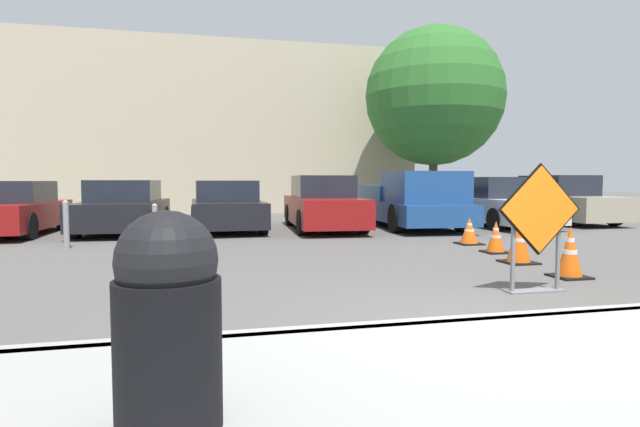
# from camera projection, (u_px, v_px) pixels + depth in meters

# --- Properties ---
(ground_plane) EXTENTS (96.00, 96.00, 0.00)m
(ground_plane) POSITION_uv_depth(u_px,v_px,m) (290.00, 229.00, 14.19)
(ground_plane) COLOR #565451
(sidewalk_strip) EXTENTS (28.19, 2.57, 0.14)m
(sidewalk_strip) POSITION_uv_depth(u_px,v_px,m) (582.00, 381.00, 3.21)
(sidewalk_strip) COLOR #999993
(sidewalk_strip) RESTS_ON ground_plane
(curb_lip) EXTENTS (28.19, 0.20, 0.14)m
(curb_lip) POSITION_uv_depth(u_px,v_px,m) (476.00, 325.00, 4.46)
(curb_lip) COLOR #999993
(curb_lip) RESTS_ON ground_plane
(road_closed_sign) EXTENTS (1.11, 0.20, 1.57)m
(road_closed_sign) POSITION_uv_depth(u_px,v_px,m) (539.00, 221.00, 6.02)
(road_closed_sign) COLOR black
(road_closed_sign) RESTS_ON ground_plane
(traffic_cone_nearest) EXTENTS (0.46, 0.46, 0.72)m
(traffic_cone_nearest) POSITION_uv_depth(u_px,v_px,m) (570.00, 253.00, 6.99)
(traffic_cone_nearest) COLOR black
(traffic_cone_nearest) RESTS_ON ground_plane
(traffic_cone_second) EXTENTS (0.52, 0.52, 0.77)m
(traffic_cone_second) POSITION_uv_depth(u_px,v_px,m) (519.00, 241.00, 8.22)
(traffic_cone_second) COLOR black
(traffic_cone_second) RESTS_ON ground_plane
(traffic_cone_third) EXTENTS (0.45, 0.45, 0.61)m
(traffic_cone_third) POSITION_uv_depth(u_px,v_px,m) (496.00, 237.00, 9.41)
(traffic_cone_third) COLOR black
(traffic_cone_third) RESTS_ON ground_plane
(traffic_cone_fourth) EXTENTS (0.50, 0.50, 0.58)m
(traffic_cone_fourth) POSITION_uv_depth(u_px,v_px,m) (469.00, 231.00, 10.69)
(traffic_cone_fourth) COLOR black
(traffic_cone_fourth) RESTS_ON ground_plane
(parked_car_nearest) EXTENTS (1.90, 4.17, 1.36)m
(parked_car_nearest) POSITION_uv_depth(u_px,v_px,m) (12.00, 210.00, 12.54)
(parked_car_nearest) COLOR maroon
(parked_car_nearest) RESTS_ON ground_plane
(parked_car_second) EXTENTS (2.07, 4.15, 1.38)m
(parked_car_second) POSITION_uv_depth(u_px,v_px,m) (124.00, 208.00, 13.13)
(parked_car_second) COLOR black
(parked_car_second) RESTS_ON ground_plane
(parked_car_third) EXTENTS (1.96, 4.08, 1.37)m
(parked_car_third) POSITION_uv_depth(u_px,v_px,m) (226.00, 207.00, 13.69)
(parked_car_third) COLOR black
(parked_car_third) RESTS_ON ground_plane
(parked_car_fourth) EXTENTS (1.98, 4.72, 1.51)m
(parked_car_fourth) POSITION_uv_depth(u_px,v_px,m) (323.00, 205.00, 14.01)
(parked_car_fourth) COLOR maroon
(parked_car_fourth) RESTS_ON ground_plane
(pickup_truck) EXTENTS (2.34, 5.47, 1.61)m
(pickup_truck) POSITION_uv_depth(u_px,v_px,m) (413.00, 203.00, 14.39)
(pickup_truck) COLOR navy
(pickup_truck) RESTS_ON ground_plane
(parked_car_fifth) EXTENTS (1.91, 4.28, 1.47)m
(parked_car_fifth) POSITION_uv_depth(u_px,v_px,m) (495.00, 204.00, 15.06)
(parked_car_fifth) COLOR silver
(parked_car_fifth) RESTS_ON ground_plane
(parked_car_sixth) EXTENTS (1.88, 4.34, 1.54)m
(parked_car_sixth) POSITION_uv_depth(u_px,v_px,m) (559.00, 201.00, 16.14)
(parked_car_sixth) COLOR #A39984
(parked_car_sixth) RESTS_ON ground_plane
(trash_bin) EXTENTS (0.51, 0.51, 1.08)m
(trash_bin) POSITION_uv_depth(u_px,v_px,m) (168.00, 320.00, 2.42)
(trash_bin) COLOR black
(trash_bin) RESTS_ON sidewalk_strip
(bollard_nearest) EXTENTS (0.12, 0.12, 0.89)m
(bollard_nearest) POSITION_uv_depth(u_px,v_px,m) (155.00, 224.00, 10.38)
(bollard_nearest) COLOR gray
(bollard_nearest) RESTS_ON ground_plane
(bollard_second) EXTENTS (0.12, 0.12, 0.97)m
(bollard_second) POSITION_uv_depth(u_px,v_px,m) (66.00, 223.00, 9.99)
(bollard_second) COLOR gray
(bollard_second) RESTS_ON ground_plane
(building_facade_backdrop) EXTENTS (19.12, 5.00, 7.16)m
(building_facade_backdrop) POSITION_uv_depth(u_px,v_px,m) (195.00, 132.00, 22.44)
(building_facade_backdrop) COLOR beige
(building_facade_backdrop) RESTS_ON ground_plane
(street_tree_behind_lot) EXTENTS (5.26, 5.26, 7.22)m
(street_tree_behind_lot) POSITION_uv_depth(u_px,v_px,m) (434.00, 97.00, 19.08)
(street_tree_behind_lot) COLOR #513823
(street_tree_behind_lot) RESTS_ON ground_plane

